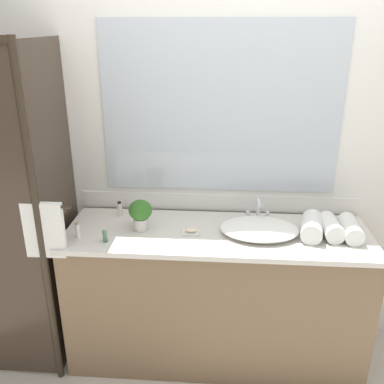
# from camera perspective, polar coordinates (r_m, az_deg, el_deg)

# --- Properties ---
(ground_plane) EXTENTS (8.00, 8.00, 0.00)m
(ground_plane) POSITION_cam_1_polar(r_m,az_deg,el_deg) (3.05, 3.01, -20.62)
(ground_plane) COLOR beige
(wall_back_with_mirror) EXTENTS (4.40, 0.06, 2.60)m
(wall_back_with_mirror) POSITION_cam_1_polar(r_m,az_deg,el_deg) (2.70, 3.74, 5.71)
(wall_back_with_mirror) COLOR silver
(wall_back_with_mirror) RESTS_ON ground_plane
(vanity_cabinet) EXTENTS (1.80, 0.58, 0.90)m
(vanity_cabinet) POSITION_cam_1_polar(r_m,az_deg,el_deg) (2.77, 3.20, -13.58)
(vanity_cabinet) COLOR brown
(vanity_cabinet) RESTS_ON ground_plane
(sink_basin) EXTENTS (0.46, 0.34, 0.06)m
(sink_basin) POSITION_cam_1_polar(r_m,az_deg,el_deg) (2.52, 9.02, -4.90)
(sink_basin) COLOR white
(sink_basin) RESTS_ON vanity_cabinet
(faucet) EXTENTS (0.17, 0.13, 0.15)m
(faucet) POSITION_cam_1_polar(r_m,az_deg,el_deg) (2.68, 8.76, -2.84)
(faucet) COLOR silver
(faucet) RESTS_ON vanity_cabinet
(potted_plant) EXTENTS (0.14, 0.14, 0.19)m
(potted_plant) POSITION_cam_1_polar(r_m,az_deg,el_deg) (2.52, -6.92, -2.80)
(potted_plant) COLOR beige
(potted_plant) RESTS_ON vanity_cabinet
(soap_dish) EXTENTS (0.10, 0.07, 0.04)m
(soap_dish) POSITION_cam_1_polar(r_m,az_deg,el_deg) (2.50, -0.16, -5.31)
(soap_dish) COLOR silver
(soap_dish) RESTS_ON vanity_cabinet
(amenity_bottle_body_wash) EXTENTS (0.03, 0.03, 0.10)m
(amenity_bottle_body_wash) POSITION_cam_1_polar(r_m,az_deg,el_deg) (2.75, -9.64, -2.26)
(amenity_bottle_body_wash) COLOR silver
(amenity_bottle_body_wash) RESTS_ON vanity_cabinet
(amenity_bottle_lotion) EXTENTS (0.03, 0.03, 0.09)m
(amenity_bottle_lotion) POSITION_cam_1_polar(r_m,az_deg,el_deg) (2.45, -11.54, -5.68)
(amenity_bottle_lotion) COLOR #4C7056
(amenity_bottle_lotion) RESTS_ON vanity_cabinet
(amenity_bottle_shampoo) EXTENTS (0.03, 0.03, 0.09)m
(amenity_bottle_shampoo) POSITION_cam_1_polar(r_m,az_deg,el_deg) (2.53, -15.04, -4.97)
(amenity_bottle_shampoo) COLOR white
(amenity_bottle_shampoo) RESTS_ON vanity_cabinet
(rolled_towel_near_edge) EXTENTS (0.12, 0.24, 0.11)m
(rolled_towel_near_edge) POSITION_cam_1_polar(r_m,az_deg,el_deg) (2.61, 20.43, -4.64)
(rolled_towel_near_edge) COLOR white
(rolled_towel_near_edge) RESTS_ON vanity_cabinet
(rolled_towel_middle) EXTENTS (0.12, 0.23, 0.11)m
(rolled_towel_middle) POSITION_cam_1_polar(r_m,az_deg,el_deg) (2.58, 18.05, -4.51)
(rolled_towel_middle) COLOR white
(rolled_towel_middle) RESTS_ON vanity_cabinet
(rolled_towel_far_edge) EXTENTS (0.16, 0.26, 0.12)m
(rolled_towel_far_edge) POSITION_cam_1_polar(r_m,az_deg,el_deg) (2.55, 15.71, -4.50)
(rolled_towel_far_edge) COLOR white
(rolled_towel_far_edge) RESTS_ON vanity_cabinet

